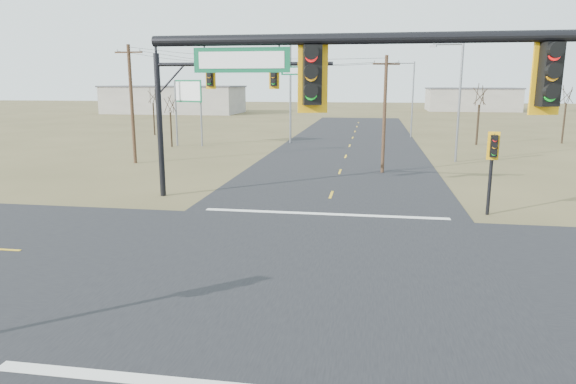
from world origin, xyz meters
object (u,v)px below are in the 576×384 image
object	(u,v)px
bare_tree_a	(170,104)
streetlight_a	(457,96)
utility_pole_near	(385,112)
utility_pole_far	(132,103)
pedestal_signal_ne	(493,154)
highway_sign	(188,100)
mast_arm_far	(207,96)
streetlight_c	(293,86)
streetlight_b	(411,95)
bare_tree_c	(480,94)
bare_tree_b	(153,95)
mast_arm_near	(571,128)
bare_tree_d	(567,94)

from	to	relation	value
bare_tree_a	streetlight_a	bearing A→B (deg)	-12.69
utility_pole_near	utility_pole_far	xyz separation A→B (m)	(-19.63, 1.44, 0.50)
pedestal_signal_ne	highway_sign	xyz separation A→B (m)	(-24.18, 24.79, 1.63)
mast_arm_far	streetlight_c	world-z (taller)	streetlight_c
pedestal_signal_ne	streetlight_c	xyz separation A→B (m)	(-14.14, 29.09, 2.99)
utility_pole_near	streetlight_b	world-z (taller)	streetlight_b
streetlight_c	streetlight_b	bearing A→B (deg)	42.57
pedestal_signal_ne	streetlight_b	world-z (taller)	streetlight_b
highway_sign	streetlight_a	bearing A→B (deg)	5.44
mast_arm_far	bare_tree_c	xyz separation A→B (m)	(19.75, 28.73, -0.45)
utility_pole_far	bare_tree_b	distance (m)	23.23
highway_sign	bare_tree_a	size ratio (longest dim) A/B	1.22
utility_pole_near	mast_arm_near	bearing A→B (deg)	-84.86
bare_tree_c	bare_tree_d	distance (m)	9.75
streetlight_c	bare_tree_b	world-z (taller)	streetlight_c
streetlight_a	utility_pole_near	bearing A→B (deg)	-112.70
mast_arm_far	utility_pole_far	distance (m)	15.03
bare_tree_b	bare_tree_c	xyz separation A→B (m)	(37.50, -4.42, 0.36)
utility_pole_far	streetlight_a	xyz separation A→B (m)	(25.43, 4.79, 0.51)
highway_sign	bare_tree_b	xyz separation A→B (m)	(-8.20, 10.06, 0.20)
bare_tree_b	bare_tree_d	xyz separation A→B (m)	(46.81, -1.53, 0.32)
pedestal_signal_ne	utility_pole_near	xyz separation A→B (m)	(-4.89, 11.56, 1.29)
mast_arm_near	streetlight_a	world-z (taller)	streetlight_a
utility_pole_far	utility_pole_near	bearing A→B (deg)	-4.18
mast_arm_near	streetlight_c	size ratio (longest dim) A/B	1.04
streetlight_a	streetlight_b	world-z (taller)	streetlight_a
pedestal_signal_ne	highway_sign	world-z (taller)	highway_sign
streetlight_b	bare_tree_a	size ratio (longest dim) A/B	1.61
mast_arm_near	highway_sign	bearing A→B (deg)	102.37
streetlight_a	bare_tree_d	world-z (taller)	streetlight_a
utility_pole_far	bare_tree_d	distance (m)	43.93
streetlight_a	mast_arm_far	bearing A→B (deg)	-113.75
pedestal_signal_ne	bare_tree_c	distance (m)	30.94
mast_arm_far	streetlight_a	xyz separation A→B (m)	(15.55, 16.08, -0.33)
streetlight_a	bare_tree_a	world-z (taller)	streetlight_a
pedestal_signal_ne	streetlight_c	size ratio (longest dim) A/B	0.38
mast_arm_far	pedestal_signal_ne	world-z (taller)	mast_arm_far
pedestal_signal_ne	streetlight_b	xyz separation A→B (m)	(-1.32, 36.91, 1.90)
streetlight_b	bare_tree_a	xyz separation A→B (m)	(-24.41, -13.12, -0.61)
streetlight_b	bare_tree_c	size ratio (longest dim) A/B	1.32
bare_tree_c	highway_sign	bearing A→B (deg)	-169.10
utility_pole_near	streetlight_b	size ratio (longest dim) A/B	0.94
highway_sign	mast_arm_far	bearing A→B (deg)	-46.50
pedestal_signal_ne	bare_tree_a	xyz separation A→B (m)	(-25.73, 23.79, 1.29)
mast_arm_near	utility_pole_near	xyz separation A→B (m)	(-2.49, 27.68, -1.25)
streetlight_b	bare_tree_b	distance (m)	31.13
streetlight_a	highway_sign	bearing A→B (deg)	-175.30
mast_arm_near	pedestal_signal_ne	size ratio (longest dim) A/B	2.71
streetlight_c	bare_tree_d	xyz separation A→B (m)	(28.57, 4.23, -0.85)
mast_arm_far	bare_tree_c	distance (m)	34.87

